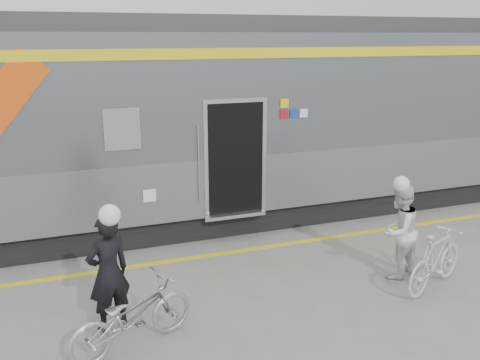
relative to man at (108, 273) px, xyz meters
name	(u,v)px	position (x,y,z in m)	size (l,w,h in m)	color
ground	(233,320)	(1.56, -0.39, -0.79)	(90.00, 90.00, 0.00)	slate
train	(102,127)	(0.37, 3.81, 1.26)	(24.00, 3.17, 4.10)	black
safety_strip	(192,258)	(1.56, 1.76, -0.79)	(24.00, 0.12, 0.01)	yellow
man	(108,273)	(0.00, 0.00, 0.00)	(0.58, 0.38, 1.59)	black
bicycle_left	(132,316)	(0.20, -0.55, -0.36)	(0.58, 1.67, 0.88)	#A7AAAF
woman	(398,231)	(4.48, 0.00, -0.03)	(0.75, 0.58, 1.54)	silver
bicycle_right	(436,260)	(4.78, -0.55, -0.33)	(0.44, 1.55, 0.93)	beige
helmet_man	(103,204)	(0.00, 0.00, 0.93)	(0.28, 0.28, 0.28)	white
helmet_woman	(403,177)	(4.48, 0.00, 0.87)	(0.25, 0.25, 0.25)	white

